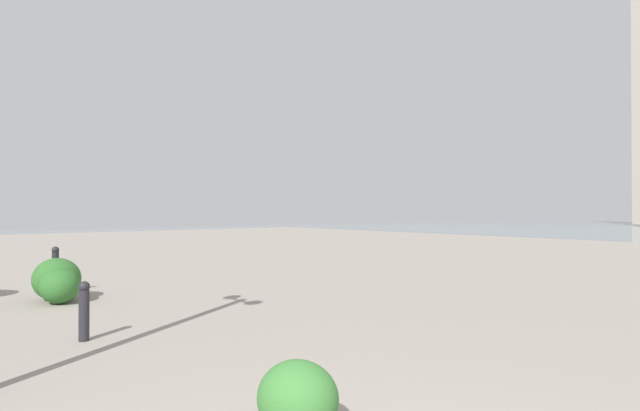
# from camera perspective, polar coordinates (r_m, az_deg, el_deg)

# --- Properties ---
(bollard_near) EXTENTS (0.13, 0.13, 0.71)m
(bollard_near) POSITION_cam_1_polar(r_m,az_deg,el_deg) (6.70, -25.27, -10.67)
(bollard_near) COLOR #232328
(bollard_near) RESTS_ON ground
(bollard_mid) EXTENTS (0.13, 0.13, 0.88)m
(bollard_mid) POSITION_cam_1_polar(r_m,az_deg,el_deg) (10.60, -27.90, -6.42)
(bollard_mid) COLOR #232328
(bollard_mid) RESTS_ON ground
(shrub_low) EXTENTS (0.86, 0.77, 0.73)m
(shrub_low) POSITION_cam_1_polar(r_m,az_deg,el_deg) (9.85, -27.78, -7.42)
(shrub_low) COLOR #2D6628
(shrub_low) RESTS_ON ground
(shrub_round) EXTENTS (0.61, 0.54, 0.51)m
(shrub_round) POSITION_cam_1_polar(r_m,az_deg,el_deg) (3.71, -2.56, -21.06)
(shrub_round) COLOR #387533
(shrub_round) RESTS_ON ground
(shrub_wide) EXTENTS (0.69, 0.62, 0.58)m
(shrub_wide) POSITION_cam_1_polar(r_m,az_deg,el_deg) (9.48, -27.51, -8.14)
(shrub_wide) COLOR #2D6628
(shrub_wide) RESTS_ON ground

